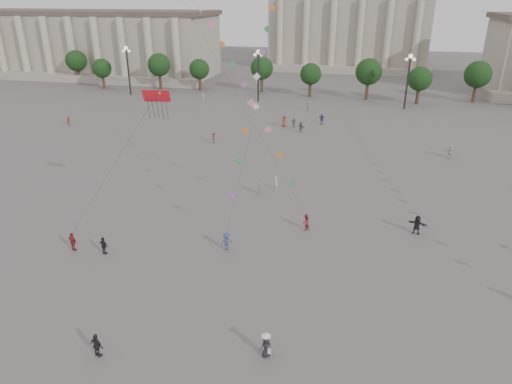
# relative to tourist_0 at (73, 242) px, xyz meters

# --- Properties ---
(ground) EXTENTS (360.00, 360.00, 0.00)m
(ground) POSITION_rel_tourist_0_xyz_m (16.24, -5.63, -0.88)
(ground) COLOR #54514F
(ground) RESTS_ON ground
(hall_west) EXTENTS (84.00, 26.22, 17.20)m
(hall_west) POSITION_rel_tourist_0_xyz_m (-58.76, 88.27, 7.54)
(hall_west) COLOR #A89E8D
(hall_west) RESTS_ON ground
(hall_central) EXTENTS (48.30, 34.30, 35.50)m
(hall_central) POSITION_rel_tourist_0_xyz_m (16.24, 123.59, 13.35)
(hall_central) COLOR #A89E8D
(hall_central) RESTS_ON ground
(tree_row) EXTENTS (137.12, 5.12, 8.00)m
(tree_row) POSITION_rel_tourist_0_xyz_m (16.24, 72.37, 4.51)
(tree_row) COLOR #37281B
(tree_row) RESTS_ON ground
(lamp_post_far_west) EXTENTS (2.00, 0.90, 10.65)m
(lamp_post_far_west) POSITION_rel_tourist_0_xyz_m (-28.76, 64.37, 6.47)
(lamp_post_far_west) COLOR #262628
(lamp_post_far_west) RESTS_ON ground
(lamp_post_mid_west) EXTENTS (2.00, 0.90, 10.65)m
(lamp_post_mid_west) POSITION_rel_tourist_0_xyz_m (1.24, 64.37, 6.47)
(lamp_post_mid_west) COLOR #262628
(lamp_post_mid_west) RESTS_ON ground
(lamp_post_mid_east) EXTENTS (2.00, 0.90, 10.65)m
(lamp_post_mid_east) POSITION_rel_tourist_0_xyz_m (31.24, 64.37, 6.47)
(lamp_post_mid_east) COLOR #262628
(lamp_post_mid_east) RESTS_ON ground
(person_crowd_0) EXTENTS (1.15, 0.56, 1.90)m
(person_crowd_0) POSITION_rel_tourist_0_xyz_m (16.52, 48.55, 0.07)
(person_crowd_0) COLOR navy
(person_crowd_0) RESTS_ON ground
(person_crowd_2) EXTENTS (0.67, 1.05, 1.56)m
(person_crowd_2) POSITION_rel_tourist_0_xyz_m (-26.04, 37.16, -0.10)
(person_crowd_2) COLOR maroon
(person_crowd_2) RESTS_ON ground
(person_crowd_3) EXTENTS (1.82, 1.01, 1.87)m
(person_crowd_3) POSITION_rel_tourist_0_xyz_m (29.75, 10.57, 0.06)
(person_crowd_3) COLOR #222328
(person_crowd_3) RESTS_ON ground
(person_crowd_4) EXTENTS (1.45, 1.57, 1.75)m
(person_crowd_4) POSITION_rel_tourist_0_xyz_m (12.69, 58.85, -0.01)
(person_crowd_4) COLOR #B8B8B3
(person_crowd_4) RESTS_ON ground
(person_crowd_6) EXTENTS (1.07, 0.77, 1.50)m
(person_crowd_6) POSITION_rel_tourist_0_xyz_m (13.11, 16.04, -0.13)
(person_crowd_6) COLOR slate
(person_crowd_6) RESTS_ON ground
(person_crowd_7) EXTENTS (1.87, 0.84, 1.94)m
(person_crowd_7) POSITION_rel_tourist_0_xyz_m (35.90, 34.77, 0.09)
(person_crowd_7) COLOR silver
(person_crowd_7) RESTS_ON ground
(person_crowd_10) EXTENTS (0.53, 0.66, 1.59)m
(person_crowd_10) POSITION_rel_tourist_0_xyz_m (-10.43, 62.37, -0.09)
(person_crowd_10) COLOR beige
(person_crowd_10) RESTS_ON ground
(person_crowd_12) EXTENTS (1.54, 1.37, 1.69)m
(person_crowd_12) POSITION_rel_tourist_0_xyz_m (13.71, 42.93, -0.04)
(person_crowd_12) COLOR slate
(person_crowd_12) RESTS_ON ground
(person_crowd_13) EXTENTS (0.70, 0.66, 1.61)m
(person_crowd_13) POSITION_rel_tourist_0_xyz_m (14.64, 17.96, -0.08)
(person_crowd_13) COLOR silver
(person_crowd_13) RESTS_ON ground
(person_crowd_16) EXTENTS (1.03, 0.78, 1.63)m
(person_crowd_16) POSITION_rel_tourist_0_xyz_m (12.08, 45.54, -0.07)
(person_crowd_16) COLOR slate
(person_crowd_16) RESTS_ON ground
(person_crowd_17) EXTENTS (0.99, 1.20, 1.61)m
(person_crowd_17) POSITION_rel_tourist_0_xyz_m (1.69, 33.67, -0.08)
(person_crowd_17) COLOR maroon
(person_crowd_17) RESTS_ON ground
(person_crowd_18) EXTENTS (1.10, 1.01, 1.89)m
(person_crowd_18) POSITION_rel_tourist_0_xyz_m (10.40, 45.56, 0.06)
(person_crowd_18) COLOR maroon
(person_crowd_18) RESTS_ON ground
(tourist_0) EXTENTS (1.11, 0.68, 1.76)m
(tourist_0) POSITION_rel_tourist_0_xyz_m (0.00, 0.00, 0.00)
(tourist_0) COLOR maroon
(tourist_0) RESTS_ON ground
(tourist_1) EXTENTS (1.04, 0.65, 1.64)m
(tourist_1) POSITION_rel_tourist_0_xyz_m (2.98, 0.10, -0.06)
(tourist_1) COLOR black
(tourist_1) RESTS_ON ground
(tourist_4) EXTENTS (1.06, 0.64, 1.69)m
(tourist_4) POSITION_rel_tourist_0_xyz_m (9.21, -11.08, -0.03)
(tourist_4) COLOR black
(tourist_4) RESTS_ON ground
(kite_flyer_0) EXTENTS (0.93, 0.99, 1.62)m
(kite_flyer_0) POSITION_rel_tourist_0_xyz_m (19.40, 8.84, -0.07)
(kite_flyer_0) COLOR maroon
(kite_flyer_0) RESTS_ON ground
(kite_flyer_1) EXTENTS (1.24, 1.24, 1.73)m
(kite_flyer_1) POSITION_rel_tourist_0_xyz_m (13.19, 3.28, -0.02)
(kite_flyer_1) COLOR navy
(kite_flyer_1) RESTS_ON ground
(hat_person) EXTENTS (0.85, 0.80, 1.69)m
(hat_person) POSITION_rel_tourist_0_xyz_m (19.42, -8.52, -0.08)
(hat_person) COLOR black
(hat_person) RESTS_ON ground
(dragon_kite) EXTENTS (4.97, 2.07, 14.49)m
(dragon_kite) POSITION_rel_tourist_0_xyz_m (7.59, 3.22, 11.82)
(dragon_kite) COLOR red
(dragon_kite) RESTS_ON ground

